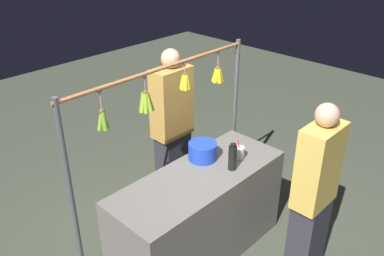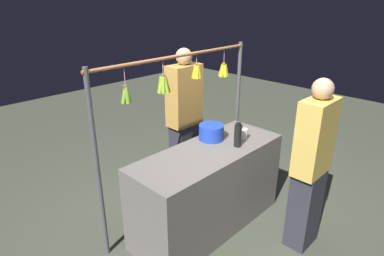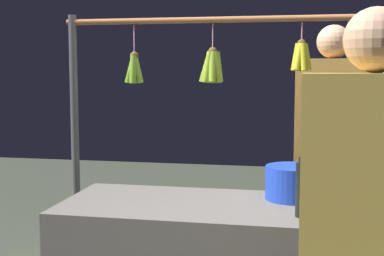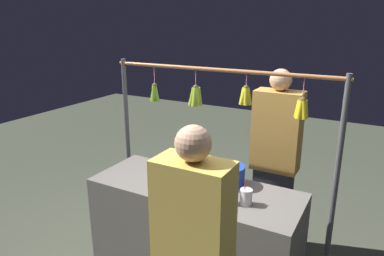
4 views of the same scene
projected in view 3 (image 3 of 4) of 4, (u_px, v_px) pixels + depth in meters
The scene contains 5 objects.
display_rack at pixel (256, 118), 2.85m from camera, with size 2.05×0.13×1.81m.
water_bottle at pixel (304, 189), 2.29m from camera, with size 0.07×0.07×0.25m.
blue_bucket at pixel (293, 183), 2.60m from camera, with size 0.26×0.26×0.16m, color blue.
drink_cup at pixel (349, 201), 2.32m from camera, with size 0.09×0.09×0.19m.
vendor_person at pixel (330, 180), 3.17m from camera, with size 0.42×0.23×1.76m.
Camera 3 is at (-0.25, 2.44, 1.51)m, focal length 50.99 mm.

